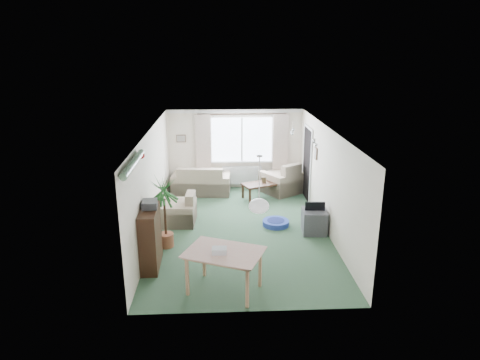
{
  "coord_description": "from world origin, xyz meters",
  "views": [
    {
      "loc": [
        -0.48,
        -9.27,
        4.14
      ],
      "look_at": [
        0.0,
        0.3,
        1.15
      ],
      "focal_mm": 32.0,
      "sensor_mm": 36.0,
      "label": 1
    }
  ],
  "objects_px": {
    "sofa": "(201,179)",
    "armchair_left": "(178,208)",
    "coffee_table": "(260,191)",
    "tv_cube": "(314,221)",
    "houseplant": "(165,212)",
    "armchair_corner": "(282,177)",
    "bookshelf": "(150,238)",
    "pet_bed": "(276,223)",
    "dining_table": "(224,272)"
  },
  "relations": [
    {
      "from": "armchair_left",
      "to": "coffee_table",
      "type": "relative_size",
      "value": 0.87
    },
    {
      "from": "armchair_corner",
      "to": "houseplant",
      "type": "bearing_deg",
      "value": 15.51
    },
    {
      "from": "coffee_table",
      "to": "pet_bed",
      "type": "relative_size",
      "value": 1.55
    },
    {
      "from": "armchair_left",
      "to": "dining_table",
      "type": "height_order",
      "value": "armchair_left"
    },
    {
      "from": "armchair_left",
      "to": "tv_cube",
      "type": "height_order",
      "value": "armchair_left"
    },
    {
      "from": "houseplant",
      "to": "sofa",
      "type": "bearing_deg",
      "value": 79.86
    },
    {
      "from": "sofa",
      "to": "houseplant",
      "type": "height_order",
      "value": "houseplant"
    },
    {
      "from": "houseplant",
      "to": "tv_cube",
      "type": "xyz_separation_m",
      "value": [
        3.35,
        0.58,
        -0.52
      ]
    },
    {
      "from": "armchair_corner",
      "to": "pet_bed",
      "type": "height_order",
      "value": "armchair_corner"
    },
    {
      "from": "armchair_corner",
      "to": "houseplant",
      "type": "relative_size",
      "value": 0.65
    },
    {
      "from": "dining_table",
      "to": "armchair_corner",
      "type": "bearing_deg",
      "value": 71.45
    },
    {
      "from": "sofa",
      "to": "tv_cube",
      "type": "relative_size",
      "value": 2.81
    },
    {
      "from": "armchair_left",
      "to": "pet_bed",
      "type": "distance_m",
      "value": 2.4
    },
    {
      "from": "armchair_corner",
      "to": "armchair_left",
      "type": "relative_size",
      "value": 1.2
    },
    {
      "from": "houseplant",
      "to": "bookshelf",
      "type": "bearing_deg",
      "value": -102.64
    },
    {
      "from": "bookshelf",
      "to": "tv_cube",
      "type": "xyz_separation_m",
      "value": [
        3.54,
        1.42,
        -0.32
      ]
    },
    {
      "from": "sofa",
      "to": "houseplant",
      "type": "bearing_deg",
      "value": 83.9
    },
    {
      "from": "coffee_table",
      "to": "houseplant",
      "type": "bearing_deg",
      "value": -127.93
    },
    {
      "from": "coffee_table",
      "to": "pet_bed",
      "type": "height_order",
      "value": "coffee_table"
    },
    {
      "from": "houseplant",
      "to": "pet_bed",
      "type": "distance_m",
      "value": 2.81
    },
    {
      "from": "sofa",
      "to": "armchair_left",
      "type": "height_order",
      "value": "sofa"
    },
    {
      "from": "sofa",
      "to": "tv_cube",
      "type": "distance_m",
      "value": 4.01
    },
    {
      "from": "armchair_corner",
      "to": "coffee_table",
      "type": "distance_m",
      "value": 0.89
    },
    {
      "from": "armchair_left",
      "to": "tv_cube",
      "type": "distance_m",
      "value": 3.28
    },
    {
      "from": "armchair_left",
      "to": "sofa",
      "type": "bearing_deg",
      "value": 171.21
    },
    {
      "from": "coffee_table",
      "to": "armchair_corner",
      "type": "bearing_deg",
      "value": 36.35
    },
    {
      "from": "bookshelf",
      "to": "houseplant",
      "type": "xyz_separation_m",
      "value": [
        0.19,
        0.85,
        0.2
      ]
    },
    {
      "from": "armchair_left",
      "to": "pet_bed",
      "type": "height_order",
      "value": "armchair_left"
    },
    {
      "from": "tv_cube",
      "to": "dining_table",
      "type": "bearing_deg",
      "value": -126.99
    },
    {
      "from": "armchair_corner",
      "to": "bookshelf",
      "type": "distance_m",
      "value": 5.4
    },
    {
      "from": "armchair_left",
      "to": "pet_bed",
      "type": "xyz_separation_m",
      "value": [
        2.37,
        -0.28,
        -0.32
      ]
    },
    {
      "from": "sofa",
      "to": "armchair_left",
      "type": "relative_size",
      "value": 1.95
    },
    {
      "from": "sofa",
      "to": "armchair_corner",
      "type": "xyz_separation_m",
      "value": [
        2.39,
        -0.02,
        0.04
      ]
    },
    {
      "from": "dining_table",
      "to": "houseplant",
      "type": "bearing_deg",
      "value": 123.81
    },
    {
      "from": "sofa",
      "to": "armchair_corner",
      "type": "height_order",
      "value": "armchair_corner"
    },
    {
      "from": "bookshelf",
      "to": "sofa",
      "type": "bearing_deg",
      "value": 78.22
    },
    {
      "from": "dining_table",
      "to": "sofa",
      "type": "bearing_deg",
      "value": 96.4
    },
    {
      "from": "houseplant",
      "to": "tv_cube",
      "type": "distance_m",
      "value": 3.44
    },
    {
      "from": "houseplant",
      "to": "dining_table",
      "type": "distance_m",
      "value": 2.25
    },
    {
      "from": "sofa",
      "to": "armchair_corner",
      "type": "bearing_deg",
      "value": -176.57
    },
    {
      "from": "armchair_corner",
      "to": "armchair_left",
      "type": "bearing_deg",
      "value": 3.82
    },
    {
      "from": "armchair_left",
      "to": "dining_table",
      "type": "distance_m",
      "value": 3.31
    },
    {
      "from": "coffee_table",
      "to": "houseplant",
      "type": "xyz_separation_m",
      "value": [
        -2.32,
        -2.98,
        0.57
      ]
    },
    {
      "from": "dining_table",
      "to": "pet_bed",
      "type": "relative_size",
      "value": 1.88
    },
    {
      "from": "sofa",
      "to": "pet_bed",
      "type": "relative_size",
      "value": 2.64
    },
    {
      "from": "coffee_table",
      "to": "tv_cube",
      "type": "bearing_deg",
      "value": -66.92
    },
    {
      "from": "bookshelf",
      "to": "pet_bed",
      "type": "height_order",
      "value": "bookshelf"
    },
    {
      "from": "coffee_table",
      "to": "tv_cube",
      "type": "height_order",
      "value": "tv_cube"
    },
    {
      "from": "coffee_table",
      "to": "dining_table",
      "type": "bearing_deg",
      "value": -102.82
    },
    {
      "from": "armchair_left",
      "to": "dining_table",
      "type": "xyz_separation_m",
      "value": [
        1.08,
        -3.13,
        -0.01
      ]
    }
  ]
}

